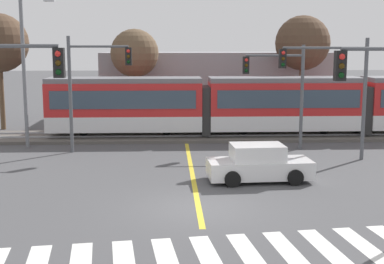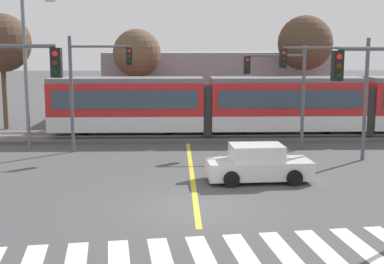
# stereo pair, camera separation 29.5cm
# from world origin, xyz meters

# --- Properties ---
(ground_plane) EXTENTS (200.00, 200.00, 0.00)m
(ground_plane) POSITION_xyz_m (0.00, 0.00, 0.00)
(ground_plane) COLOR #474749
(track_bed) EXTENTS (120.00, 4.00, 0.18)m
(track_bed) POSITION_xyz_m (0.00, 14.02, 0.09)
(track_bed) COLOR #56514C
(track_bed) RESTS_ON ground
(rail_near) EXTENTS (120.00, 0.08, 0.10)m
(rail_near) POSITION_xyz_m (0.00, 13.30, 0.23)
(rail_near) COLOR #939399
(rail_near) RESTS_ON track_bed
(rail_far) EXTENTS (120.00, 0.08, 0.10)m
(rail_far) POSITION_xyz_m (0.00, 14.74, 0.23)
(rail_far) COLOR #939399
(rail_far) RESTS_ON track_bed
(light_rail_tram) EXTENTS (28.00, 2.64, 3.43)m
(light_rail_tram) POSITION_xyz_m (5.92, 14.01, 2.05)
(light_rail_tram) COLOR silver
(light_rail_tram) RESTS_ON track_bed
(crosswalk_stripe_2) EXTENTS (0.89, 2.85, 0.01)m
(crosswalk_stripe_2) POSITION_xyz_m (-3.28, -4.56, 0.00)
(crosswalk_stripe_2) COLOR silver
(crosswalk_stripe_2) RESTS_ON ground
(crosswalk_stripe_3) EXTENTS (0.89, 2.85, 0.01)m
(crosswalk_stripe_3) POSITION_xyz_m (-2.18, -4.43, 0.00)
(crosswalk_stripe_3) COLOR silver
(crosswalk_stripe_3) RESTS_ON ground
(crosswalk_stripe_4) EXTENTS (0.89, 2.85, 0.01)m
(crosswalk_stripe_4) POSITION_xyz_m (-1.09, -4.29, 0.00)
(crosswalk_stripe_4) COLOR silver
(crosswalk_stripe_4) RESTS_ON ground
(crosswalk_stripe_5) EXTENTS (0.89, 2.85, 0.01)m
(crosswalk_stripe_5) POSITION_xyz_m (0.00, -4.16, 0.00)
(crosswalk_stripe_5) COLOR silver
(crosswalk_stripe_5) RESTS_ON ground
(crosswalk_stripe_6) EXTENTS (0.89, 2.85, 0.01)m
(crosswalk_stripe_6) POSITION_xyz_m (1.09, -4.03, 0.00)
(crosswalk_stripe_6) COLOR silver
(crosswalk_stripe_6) RESTS_ON ground
(crosswalk_stripe_7) EXTENTS (0.89, 2.85, 0.01)m
(crosswalk_stripe_7) POSITION_xyz_m (2.18, -3.90, 0.00)
(crosswalk_stripe_7) COLOR silver
(crosswalk_stripe_7) RESTS_ON ground
(crosswalk_stripe_8) EXTENTS (0.89, 2.85, 0.01)m
(crosswalk_stripe_8) POSITION_xyz_m (3.28, -3.76, 0.00)
(crosswalk_stripe_8) COLOR silver
(crosswalk_stripe_8) RESTS_ON ground
(crosswalk_stripe_9) EXTENTS (0.89, 2.85, 0.01)m
(crosswalk_stripe_9) POSITION_xyz_m (4.37, -3.63, 0.00)
(crosswalk_stripe_9) COLOR silver
(crosswalk_stripe_9) RESTS_ON ground
(lane_centre_line) EXTENTS (0.20, 14.18, 0.01)m
(lane_centre_line) POSITION_xyz_m (0.00, 4.93, 0.00)
(lane_centre_line) COLOR gold
(lane_centre_line) RESTS_ON ground
(sedan_crossing) EXTENTS (4.29, 2.09, 1.52)m
(sedan_crossing) POSITION_xyz_m (2.67, 3.57, 0.70)
(sedan_crossing) COLOR silver
(sedan_crossing) RESTS_ON ground
(traffic_light_far_right) EXTENTS (3.25, 0.38, 5.52)m
(traffic_light_far_right) POSITION_xyz_m (4.92, 10.28, 3.58)
(traffic_light_far_right) COLOR #515459
(traffic_light_far_right) RESTS_ON ground
(traffic_light_mid_right) EXTENTS (4.25, 0.38, 5.84)m
(traffic_light_mid_right) POSITION_xyz_m (6.88, 7.44, 3.88)
(traffic_light_mid_right) COLOR #515459
(traffic_light_mid_right) RESTS_ON ground
(traffic_light_far_left) EXTENTS (3.25, 0.38, 5.95)m
(traffic_light_far_left) POSITION_xyz_m (-4.94, 9.87, 3.87)
(traffic_light_far_left) COLOR #515459
(traffic_light_far_left) RESTS_ON ground
(street_lamp_west) EXTENTS (1.88, 0.28, 8.15)m
(street_lamp_west) POSITION_xyz_m (-8.52, 11.37, 4.61)
(street_lamp_west) COLOR slate
(street_lamp_west) RESTS_ON ground
(bare_tree_far_west) EXTENTS (3.78, 3.78, 7.53)m
(bare_tree_far_west) POSITION_xyz_m (-11.90, 17.75, 5.61)
(bare_tree_far_west) COLOR brown
(bare_tree_far_west) RESTS_ON ground
(bare_tree_west) EXTENTS (3.24, 3.24, 6.58)m
(bare_tree_west) POSITION_xyz_m (-3.26, 18.78, 4.92)
(bare_tree_west) COLOR brown
(bare_tree_west) RESTS_ON ground
(bare_tree_east) EXTENTS (3.69, 3.69, 7.48)m
(bare_tree_east) POSITION_xyz_m (8.08, 18.60, 5.60)
(bare_tree_east) COLOR brown
(bare_tree_east) RESTS_ON ground
(building_backdrop_far) EXTENTS (16.83, 6.00, 4.96)m
(building_backdrop_far) POSITION_xyz_m (2.51, 23.31, 2.48)
(building_backdrop_far) COLOR gray
(building_backdrop_far) RESTS_ON ground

